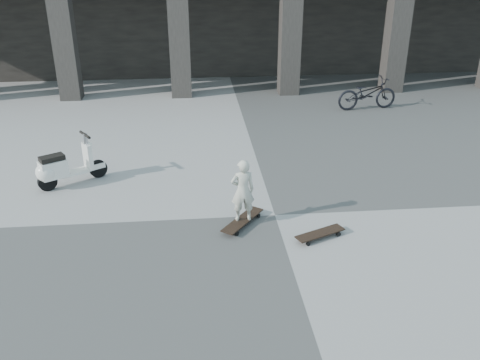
{
  "coord_description": "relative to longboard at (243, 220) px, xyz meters",
  "views": [
    {
      "loc": [
        -1.42,
        -8.16,
        4.52
      ],
      "look_at": [
        -0.63,
        0.21,
        0.65
      ],
      "focal_mm": 38.0,
      "sensor_mm": 36.0,
      "label": 1
    }
  ],
  "objects": [
    {
      "name": "child",
      "position": [
        0.0,
        0.0,
        0.59
      ],
      "size": [
        0.44,
        0.31,
        1.14
      ],
      "primitive_type": "imported",
      "rotation": [
        0.0,
        0.0,
        3.23
      ],
      "color": "beige",
      "rests_on": "longboard"
    },
    {
      "name": "skateboard_spare",
      "position": [
        1.27,
        -0.58,
        -0.0
      ],
      "size": [
        0.92,
        0.57,
        0.11
      ],
      "rotation": [
        0.0,
        0.0,
        0.41
      ],
      "color": "black",
      "rests_on": "ground"
    },
    {
      "name": "bicycle",
      "position": [
        4.46,
        6.73,
        0.4
      ],
      "size": [
        1.91,
        0.86,
        0.97
      ],
      "primitive_type": "imported",
      "rotation": [
        0.0,
        0.0,
        1.69
      ],
      "color": "black",
      "rests_on": "ground"
    },
    {
      "name": "longboard",
      "position": [
        0.0,
        0.0,
        0.0
      ],
      "size": [
        0.84,
        1.0,
        0.11
      ],
      "rotation": [
        0.0,
        0.0,
        0.93
      ],
      "color": "black",
      "rests_on": "ground"
    },
    {
      "name": "ground",
      "position": [
        0.63,
        0.29,
        -0.08
      ],
      "size": [
        90.0,
        90.0,
        0.0
      ],
      "primitive_type": "plane",
      "color": "#4A4A48",
      "rests_on": "ground"
    },
    {
      "name": "scooter",
      "position": [
        -3.56,
        1.93,
        0.32
      ],
      "size": [
        1.31,
        0.92,
        1.03
      ],
      "rotation": [
        0.0,
        0.0,
        0.56
      ],
      "color": "black",
      "rests_on": "ground"
    }
  ]
}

